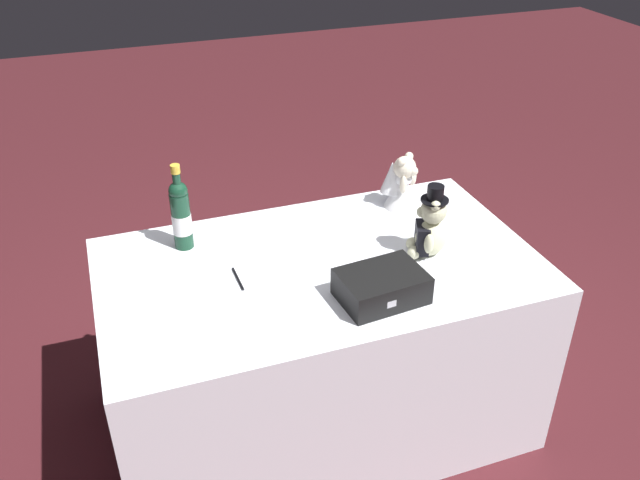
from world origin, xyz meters
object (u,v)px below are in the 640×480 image
object	(u,v)px
teddy_bear_bride	(401,183)
signing_pen	(237,278)
teddy_bear_groom	(429,228)
champagne_bottle	(181,214)
gift_case_black	(381,286)

from	to	relation	value
teddy_bear_bride	signing_pen	xyz separation A→B (m)	(-0.76, -0.30, -0.10)
teddy_bear_groom	champagne_bottle	size ratio (longest dim) A/B	0.84
champagne_bottle	gift_case_black	bearing A→B (deg)	-44.29
signing_pen	gift_case_black	distance (m)	0.50
signing_pen	teddy_bear_bride	bearing A→B (deg)	21.24
teddy_bear_groom	teddy_bear_bride	bearing A→B (deg)	80.02
champagne_bottle	gift_case_black	xyz separation A→B (m)	(0.56, -0.54, -0.09)
gift_case_black	teddy_bear_bride	bearing A→B (deg)	59.28
teddy_bear_groom	champagne_bottle	xyz separation A→B (m)	(-0.83, 0.35, 0.03)
teddy_bear_bride	signing_pen	distance (m)	0.82
teddy_bear_groom	signing_pen	distance (m)	0.71
teddy_bear_groom	teddy_bear_bride	size ratio (longest dim) A/B	1.22
teddy_bear_bride	champagne_bottle	xyz separation A→B (m)	(-0.90, -0.02, 0.04)
teddy_bear_groom	gift_case_black	xyz separation A→B (m)	(-0.27, -0.19, -0.06)
teddy_bear_groom	gift_case_black	distance (m)	0.34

